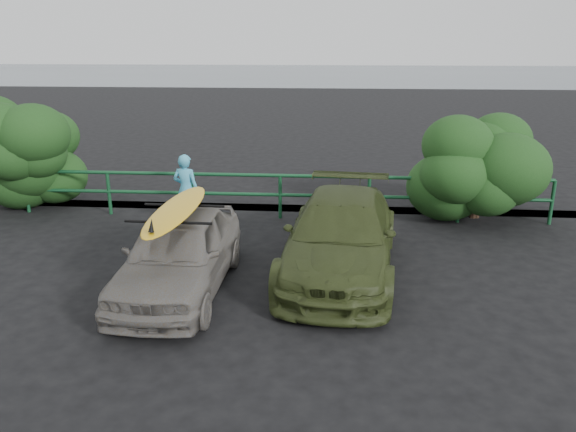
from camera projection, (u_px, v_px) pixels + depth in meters
name	position (u px, v px, depth m)	size (l,w,h in m)	color
ground	(182.00, 320.00, 8.22)	(80.00, 80.00, 0.00)	black
ocean	(314.00, 74.00, 65.24)	(200.00, 200.00, 0.00)	#535E66
guardrail	(237.00, 195.00, 12.82)	(14.00, 0.08, 1.04)	#154C28
shrub_left	(39.00, 158.00, 13.33)	(3.20, 2.40, 2.45)	#1D4418
shrub_right	(457.00, 170.00, 12.76)	(3.20, 2.40, 2.16)	#1D4418
sedan	(179.00, 253.00, 9.04)	(1.52, 3.79, 1.29)	slate
olive_vehicle	(341.00, 236.00, 9.77)	(1.86, 4.59, 1.33)	#35411C
man	(186.00, 190.00, 12.23)	(0.58, 0.38, 1.58)	#46B0D2
roof_rack	(177.00, 213.00, 8.83)	(1.34, 0.94, 0.04)	black
surfboard	(176.00, 210.00, 8.81)	(0.59, 2.85, 0.08)	gold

